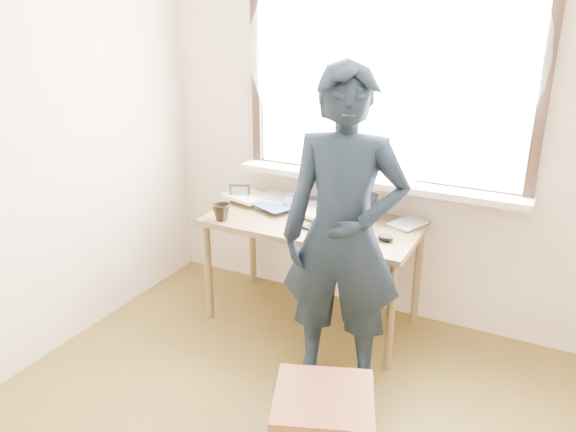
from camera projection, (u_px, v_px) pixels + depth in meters
The scene contains 12 objects.
room_shell at pixel (267, 118), 1.77m from camera, with size 3.52×4.02×2.61m.
desk at pixel (313, 231), 3.52m from camera, with size 1.32×0.66×0.71m.
laptop at pixel (343, 219), 3.35m from camera, with size 0.41×0.36×0.24m.
mug_white at pixel (294, 202), 3.67m from camera, with size 0.12×0.12×0.09m, color white.
mug_dark at pixel (221, 212), 3.48m from camera, with size 0.11×0.11×0.11m, color black.
mouse at pixel (386, 238), 3.19m from camera, with size 0.10×0.07×0.04m, color black.
desk_clutter at pixel (282, 200), 3.76m from camera, with size 0.84×0.55×0.05m.
book_a at pixel (280, 201), 3.80m from camera, with size 0.18×0.24×0.02m, color white.
book_b at pixel (397, 220), 3.47m from camera, with size 0.16×0.22×0.02m, color white.
picture_frame at pixel (240, 194), 3.81m from camera, with size 0.13×0.07×0.11m.
work_chair at pixel (324, 408), 2.39m from camera, with size 0.54×0.52×0.43m.
person at pixel (343, 236), 2.84m from camera, with size 0.63×0.41×1.74m, color black.
Camera 1 is at (0.84, -1.33, 1.98)m, focal length 35.00 mm.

